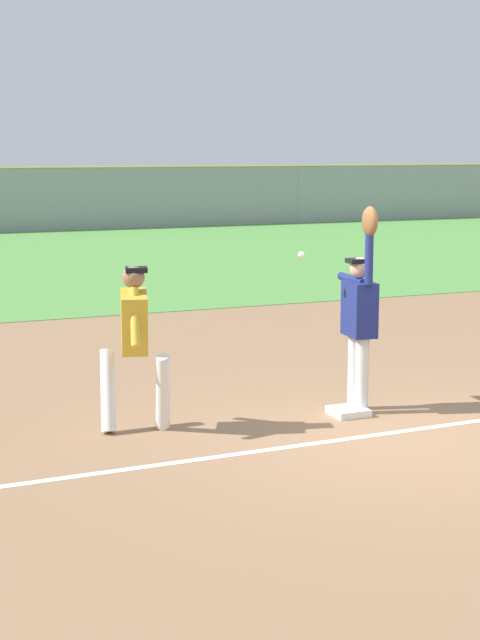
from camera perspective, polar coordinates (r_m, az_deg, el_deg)
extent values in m
plane|color=#936D4C|center=(10.31, 9.05, -6.57)|extent=(80.07, 80.07, 0.00)
cube|color=#549342|center=(26.62, -11.42, 3.37)|extent=(48.45, 18.54, 0.01)
cube|color=white|center=(11.02, 6.21, -5.22)|extent=(0.39, 0.39, 0.08)
cylinder|color=silver|center=(11.20, 6.56, -2.96)|extent=(0.16, 0.16, 0.85)
cylinder|color=silver|center=(11.02, 6.98, -3.17)|extent=(0.16, 0.16, 0.85)
cube|color=navy|center=(10.97, 6.84, 0.63)|extent=(0.30, 0.46, 0.60)
sphere|color=#DBAD84|center=(10.91, 6.89, 2.99)|extent=(0.25, 0.25, 0.23)
cube|color=black|center=(10.89, 6.75, 3.37)|extent=(0.24, 0.22, 0.05)
cylinder|color=navy|center=(10.69, 7.39, 3.68)|extent=(0.10, 0.10, 0.62)
cylinder|color=navy|center=(11.13, 6.41, 2.33)|extent=(0.15, 0.63, 0.09)
ellipsoid|color=brown|center=(10.66, 7.43, 5.60)|extent=(0.17, 0.29, 0.32)
cylinder|color=white|center=(10.23, -4.41, -4.14)|extent=(0.26, 0.46, 0.85)
cylinder|color=white|center=(10.37, -7.55, -4.00)|extent=(0.26, 0.46, 0.85)
cube|color=gold|center=(10.15, -6.06, -0.10)|extent=(0.39, 0.57, 0.66)
sphere|color=#8C6647|center=(10.08, -6.11, 2.45)|extent=(0.28, 0.28, 0.23)
cube|color=black|center=(10.08, -5.94, 2.88)|extent=(0.27, 0.25, 0.05)
cylinder|color=gold|center=(10.35, -6.11, 0.56)|extent=(0.19, 0.41, 0.58)
cylinder|color=gold|center=(9.92, -6.04, 0.16)|extent=(0.19, 0.41, 0.58)
sphere|color=white|center=(10.85, 3.52, 3.75)|extent=(0.07, 0.07, 0.07)
cylinder|color=gray|center=(39.31, 3.32, 7.15)|extent=(0.08, 0.08, 2.19)
cube|color=#1E6B33|center=(39.77, -7.87, 6.35)|extent=(4.47, 2.07, 0.55)
cube|color=#2D333D|center=(39.74, -7.88, 7.04)|extent=(2.27, 1.83, 0.40)
cylinder|color=black|center=(41.05, -6.17, 6.11)|extent=(0.61, 0.24, 0.60)
cylinder|color=black|center=(39.22, -5.47, 5.95)|extent=(0.61, 0.24, 0.60)
cylinder|color=black|center=(40.42, -10.18, 5.95)|extent=(0.61, 0.24, 0.60)
cylinder|color=black|center=(38.56, -9.64, 5.79)|extent=(0.61, 0.24, 0.60)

